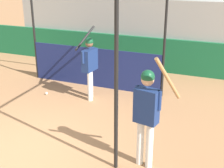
# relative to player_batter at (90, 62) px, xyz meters

# --- Properties ---
(ground_plane) EXTENTS (60.00, 60.00, 0.00)m
(ground_plane) POSITION_rel_player_batter_xyz_m (-0.24, -3.04, -1.04)
(ground_plane) COLOR #A8754C
(outfield_wall) EXTENTS (24.00, 0.12, 1.17)m
(outfield_wall) POSITION_rel_player_batter_xyz_m (-0.24, 2.99, -0.46)
(outfield_wall) COLOR #196038
(outfield_wall) RESTS_ON ground
(bleacher_section) EXTENTS (8.15, 2.40, 2.45)m
(bleacher_section) POSITION_rel_player_batter_xyz_m (-0.24, 4.25, 0.18)
(bleacher_section) COLOR #9E9E99
(bleacher_section) RESTS_ON ground
(batting_cage) EXTENTS (4.20, 3.65, 3.19)m
(batting_cage) POSITION_rel_player_batter_xyz_m (-0.27, 0.25, 0.25)
(batting_cage) COLOR black
(batting_cage) RESTS_ON ground
(player_batter) EXTENTS (0.56, 1.00, 1.90)m
(player_batter) POSITION_rel_player_batter_xyz_m (0.00, 0.00, 0.00)
(player_batter) COLOR white
(player_batter) RESTS_ON ground
(player_waiting) EXTENTS (0.80, 0.50, 2.18)m
(player_waiting) POSITION_rel_player_batter_xyz_m (2.26, -2.42, 0.10)
(player_waiting) COLOR white
(player_waiting) RESTS_ON ground
(baseball) EXTENTS (0.07, 0.07, 0.07)m
(baseball) POSITION_rel_player_batter_xyz_m (-1.28, -0.23, -1.00)
(baseball) COLOR white
(baseball) RESTS_ON ground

